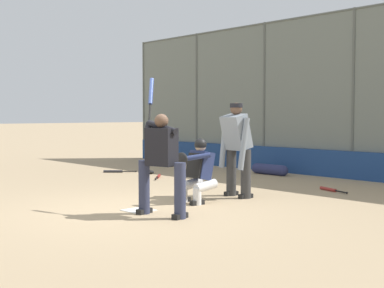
{
  "coord_description": "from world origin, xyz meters",
  "views": [
    {
      "loc": [
        -6.91,
        5.13,
        1.56
      ],
      "look_at": [
        -0.18,
        -1.0,
        1.05
      ],
      "focal_mm": 50.0,
      "sensor_mm": 36.0,
      "label": 1
    }
  ],
  "objects_px": {
    "spare_bat_first_base_side": "(158,177)",
    "umpire_home": "(237,146)",
    "catcher_behind_plate": "(197,169)",
    "equipment_bag_dugout_side": "(270,169)",
    "spare_bat_third_base_side": "(116,171)",
    "batter_at_plate": "(161,161)",
    "spare_bat_by_padding": "(330,190)",
    "fielding_glove_on_dirt": "(149,172)"
  },
  "relations": [
    {
      "from": "spare_bat_third_base_side",
      "to": "catcher_behind_plate",
      "type": "bearing_deg",
      "value": 114.97
    },
    {
      "from": "umpire_home",
      "to": "spare_bat_third_base_side",
      "type": "bearing_deg",
      "value": -2.05
    },
    {
      "from": "batter_at_plate",
      "to": "umpire_home",
      "type": "relative_size",
      "value": 1.21
    },
    {
      "from": "spare_bat_by_padding",
      "to": "spare_bat_first_base_side",
      "type": "relative_size",
      "value": 1.31
    },
    {
      "from": "spare_bat_by_padding",
      "to": "spare_bat_third_base_side",
      "type": "relative_size",
      "value": 1.18
    },
    {
      "from": "batter_at_plate",
      "to": "spare_bat_first_base_side",
      "type": "relative_size",
      "value": 3.55
    },
    {
      "from": "umpire_home",
      "to": "spare_bat_first_base_side",
      "type": "distance_m",
      "value": 3.57
    },
    {
      "from": "spare_bat_first_base_side",
      "to": "umpire_home",
      "type": "bearing_deg",
      "value": -148.1
    },
    {
      "from": "catcher_behind_plate",
      "to": "spare_bat_first_base_side",
      "type": "distance_m",
      "value": 3.8
    },
    {
      "from": "spare_bat_third_base_side",
      "to": "fielding_glove_on_dirt",
      "type": "distance_m",
      "value": 0.98
    },
    {
      "from": "spare_bat_third_base_side",
      "to": "equipment_bag_dugout_side",
      "type": "bearing_deg",
      "value": 174.42
    },
    {
      "from": "batter_at_plate",
      "to": "spare_bat_third_base_side",
      "type": "distance_m",
      "value": 6.36
    },
    {
      "from": "catcher_behind_plate",
      "to": "spare_bat_third_base_side",
      "type": "height_order",
      "value": "catcher_behind_plate"
    },
    {
      "from": "umpire_home",
      "to": "spare_bat_third_base_side",
      "type": "height_order",
      "value": "umpire_home"
    },
    {
      "from": "spare_bat_third_base_side",
      "to": "fielding_glove_on_dirt",
      "type": "xyz_separation_m",
      "value": [
        -0.86,
        -0.48,
        0.02
      ]
    },
    {
      "from": "catcher_behind_plate",
      "to": "equipment_bag_dugout_side",
      "type": "bearing_deg",
      "value": -61.94
    },
    {
      "from": "batter_at_plate",
      "to": "catcher_behind_plate",
      "type": "bearing_deg",
      "value": -78.74
    },
    {
      "from": "catcher_behind_plate",
      "to": "spare_bat_by_padding",
      "type": "height_order",
      "value": "catcher_behind_plate"
    },
    {
      "from": "batter_at_plate",
      "to": "umpire_home",
      "type": "height_order",
      "value": "batter_at_plate"
    },
    {
      "from": "equipment_bag_dugout_side",
      "to": "catcher_behind_plate",
      "type": "bearing_deg",
      "value": 114.03
    },
    {
      "from": "catcher_behind_plate",
      "to": "fielding_glove_on_dirt",
      "type": "relative_size",
      "value": 4.15
    },
    {
      "from": "umpire_home",
      "to": "batter_at_plate",
      "type": "bearing_deg",
      "value": 108.73
    },
    {
      "from": "catcher_behind_plate",
      "to": "spare_bat_third_base_side",
      "type": "bearing_deg",
      "value": -14.55
    },
    {
      "from": "spare_bat_first_base_side",
      "to": "equipment_bag_dugout_side",
      "type": "bearing_deg",
      "value": -72.57
    },
    {
      "from": "spare_bat_by_padding",
      "to": "fielding_glove_on_dirt",
      "type": "height_order",
      "value": "fielding_glove_on_dirt"
    },
    {
      "from": "batter_at_plate",
      "to": "spare_bat_third_base_side",
      "type": "relative_size",
      "value": 3.18
    },
    {
      "from": "equipment_bag_dugout_side",
      "to": "spare_bat_first_base_side",
      "type": "bearing_deg",
      "value": 62.08
    },
    {
      "from": "spare_bat_by_padding",
      "to": "catcher_behind_plate",
      "type": "bearing_deg",
      "value": 93.38
    },
    {
      "from": "batter_at_plate",
      "to": "spare_bat_third_base_side",
      "type": "xyz_separation_m",
      "value": [
        5.58,
        -2.94,
        -0.82
      ]
    },
    {
      "from": "batter_at_plate",
      "to": "catcher_behind_plate",
      "type": "relative_size",
      "value": 1.9
    },
    {
      "from": "catcher_behind_plate",
      "to": "spare_bat_third_base_side",
      "type": "xyz_separation_m",
      "value": [
        5.03,
        -1.69,
        -0.55
      ]
    },
    {
      "from": "fielding_glove_on_dirt",
      "to": "equipment_bag_dugout_side",
      "type": "bearing_deg",
      "value": -135.44
    },
    {
      "from": "catcher_behind_plate",
      "to": "equipment_bag_dugout_side",
      "type": "relative_size",
      "value": 1.0
    },
    {
      "from": "catcher_behind_plate",
      "to": "umpire_home",
      "type": "relative_size",
      "value": 0.64
    },
    {
      "from": "fielding_glove_on_dirt",
      "to": "equipment_bag_dugout_side",
      "type": "height_order",
      "value": "equipment_bag_dugout_side"
    },
    {
      "from": "umpire_home",
      "to": "spare_bat_first_base_side",
      "type": "xyz_separation_m",
      "value": [
        3.36,
        -0.8,
        -0.92
      ]
    },
    {
      "from": "spare_bat_by_padding",
      "to": "spare_bat_first_base_side",
      "type": "xyz_separation_m",
      "value": [
        4.11,
        1.17,
        0.0
      ]
    },
    {
      "from": "spare_bat_first_base_side",
      "to": "equipment_bag_dugout_side",
      "type": "height_order",
      "value": "equipment_bag_dugout_side"
    },
    {
      "from": "batter_at_plate",
      "to": "spare_bat_by_padding",
      "type": "distance_m",
      "value": 4.29
    },
    {
      "from": "spare_bat_third_base_side",
      "to": "equipment_bag_dugout_side",
      "type": "relative_size",
      "value": 0.59
    },
    {
      "from": "spare_bat_third_base_side",
      "to": "fielding_glove_on_dirt",
      "type": "bearing_deg",
      "value": 162.64
    },
    {
      "from": "batter_at_plate",
      "to": "umpire_home",
      "type": "xyz_separation_m",
      "value": [
        0.5,
        -2.22,
        0.1
      ]
    }
  ]
}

